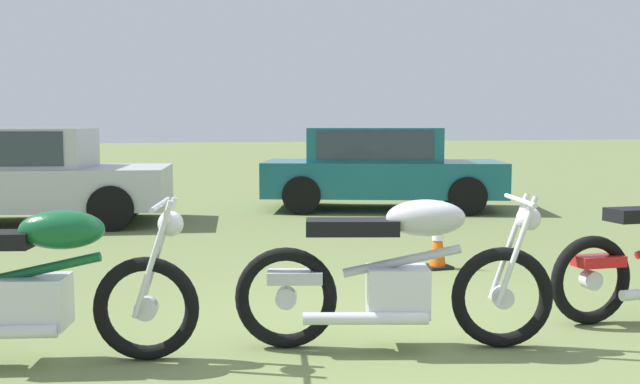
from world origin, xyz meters
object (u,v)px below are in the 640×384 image
at_px(car_silver, 11,171).
at_px(car_teal, 379,164).
at_px(motorcycle_green, 34,286).
at_px(motorcycle_silver, 398,274).
at_px(traffic_cone, 438,242).

distance_m(car_silver, car_teal, 5.94).
distance_m(motorcycle_green, motorcycle_silver, 2.29).
height_order(motorcycle_green, motorcycle_silver, same).
bearing_deg(motorcycle_green, car_silver, 110.70).
height_order(car_teal, traffic_cone, car_teal).
xyz_separation_m(motorcycle_silver, car_silver, (-2.98, 7.23, 0.31)).
relative_size(car_silver, traffic_cone, 7.94).
relative_size(motorcycle_green, motorcycle_silver, 0.99).
height_order(car_silver, traffic_cone, car_silver).
relative_size(motorcycle_green, car_silver, 0.43).
relative_size(motorcycle_silver, car_teal, 0.45).
xyz_separation_m(car_silver, traffic_cone, (4.47, -4.95, -0.53)).
bearing_deg(car_silver, traffic_cone, -36.37).
distance_m(motorcycle_silver, traffic_cone, 2.74).
bearing_deg(traffic_cone, motorcycle_silver, -123.20).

